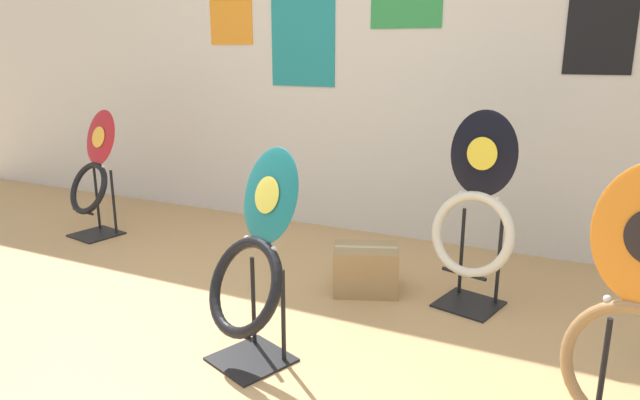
% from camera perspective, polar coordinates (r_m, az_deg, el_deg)
% --- Properties ---
extents(wall_back, '(8.00, 0.07, 2.60)m').
position_cam_1_polar(wall_back, '(3.79, 5.56, 15.99)').
color(wall_back, silver).
rests_on(wall_back, ground_plane).
extents(toilet_seat_display_teal_sax, '(0.45, 0.42, 0.86)m').
position_cam_1_polar(toilet_seat_display_teal_sax, '(2.25, -6.75, -6.61)').
color(toilet_seat_display_teal_sax, black).
rests_on(toilet_seat_display_teal_sax, ground_plane).
extents(toilet_seat_display_crimson_swirl, '(0.39, 0.36, 0.84)m').
position_cam_1_polar(toilet_seat_display_crimson_swirl, '(4.07, -21.69, 2.31)').
color(toilet_seat_display_crimson_swirl, black).
rests_on(toilet_seat_display_crimson_swirl, ground_plane).
extents(toilet_seat_display_jazz_black, '(0.44, 0.34, 0.96)m').
position_cam_1_polar(toilet_seat_display_jazz_black, '(2.80, 15.20, -1.89)').
color(toilet_seat_display_jazz_black, black).
rests_on(toilet_seat_display_jazz_black, ground_plane).
extents(toilet_seat_display_orange_sun, '(0.41, 0.36, 0.94)m').
position_cam_1_polar(toilet_seat_display_orange_sun, '(1.87, 29.20, -11.34)').
color(toilet_seat_display_orange_sun, black).
rests_on(toilet_seat_display_orange_sun, ground_plane).
extents(storage_box, '(0.39, 0.34, 0.24)m').
position_cam_1_polar(storage_box, '(2.98, 4.58, -6.91)').
color(storage_box, '#A37F51').
rests_on(storage_box, ground_plane).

